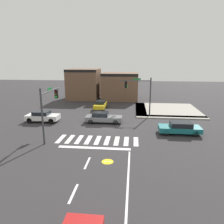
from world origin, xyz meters
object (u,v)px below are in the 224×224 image
object	(u,v)px
car_white	(42,116)
traffic_signal_southwest	(49,103)
car_yellow	(101,105)
car_teal	(180,128)
traffic_signal_northeast	(139,90)
car_gray	(103,118)

from	to	relation	value
car_white	traffic_signal_southwest	bearing A→B (deg)	-58.93
car_yellow	car_teal	xyz separation A→B (m)	(10.65, -11.58, 0.02)
traffic_signal_northeast	car_yellow	size ratio (longest dim) A/B	1.27
car_yellow	car_gray	bearing A→B (deg)	11.11
traffic_signal_northeast	car_gray	xyz separation A→B (m)	(-4.68, -3.85, -3.14)
car_white	car_teal	bearing A→B (deg)	-10.19
traffic_signal_northeast	car_teal	distance (m)	9.05
traffic_signal_northeast	car_gray	bearing A→B (deg)	39.43
car_gray	traffic_signal_southwest	bearing A→B (deg)	-127.97
traffic_signal_northeast	car_yellow	distance (m)	8.24
traffic_signal_northeast	car_gray	world-z (taller)	traffic_signal_northeast
traffic_signal_northeast	car_white	world-z (taller)	traffic_signal_northeast
car_white	car_gray	bearing A→B (deg)	2.55
car_teal	traffic_signal_southwest	bearing A→B (deg)	10.49
traffic_signal_southwest	car_teal	bearing A→B (deg)	-79.51
car_teal	car_white	xyz separation A→B (m)	(-17.09, 3.07, 0.03)
traffic_signal_southwest	car_gray	bearing A→B (deg)	-37.97
traffic_signal_southwest	traffic_signal_northeast	world-z (taller)	traffic_signal_northeast
traffic_signal_southwest	car_teal	size ratio (longest dim) A/B	1.21
traffic_signal_northeast	car_yellow	xyz separation A→B (m)	(-6.28, 4.30, -3.15)
car_yellow	traffic_signal_northeast	bearing A→B (deg)	55.61
traffic_signal_southwest	car_white	xyz separation A→B (m)	(-3.38, 5.61, -2.96)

